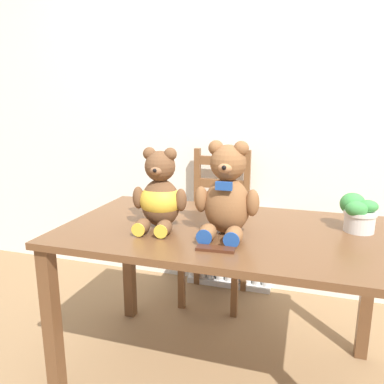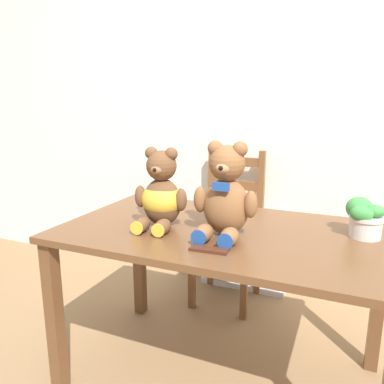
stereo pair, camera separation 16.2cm
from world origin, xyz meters
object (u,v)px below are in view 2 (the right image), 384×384
at_px(wooden_chair_behind, 229,230).
at_px(chocolate_bar, 209,250).
at_px(teddy_bear_left, 161,195).
at_px(potted_plant, 364,217).
at_px(teddy_bear_right, 225,196).

relative_size(wooden_chair_behind, chocolate_bar, 6.89).
distance_m(teddy_bear_left, chocolate_bar, 0.39).
relative_size(potted_plant, chocolate_bar, 1.11).
relative_size(wooden_chair_behind, teddy_bear_left, 2.82).
bearing_deg(wooden_chair_behind, chocolate_bar, 103.23).
height_order(wooden_chair_behind, potted_plant, wooden_chair_behind).
bearing_deg(wooden_chair_behind, teddy_bear_right, 106.02).
height_order(teddy_bear_right, chocolate_bar, teddy_bear_right).
relative_size(teddy_bear_right, potted_plant, 2.45).
bearing_deg(teddy_bear_left, chocolate_bar, 141.63).
relative_size(wooden_chair_behind, teddy_bear_right, 2.55).
xyz_separation_m(wooden_chair_behind, chocolate_bar, (0.24, -1.04, 0.28)).
bearing_deg(potted_plant, teddy_bear_right, -158.68).
bearing_deg(chocolate_bar, teddy_bear_right, 90.79).
xyz_separation_m(potted_plant, chocolate_bar, (-0.53, -0.41, -0.08)).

